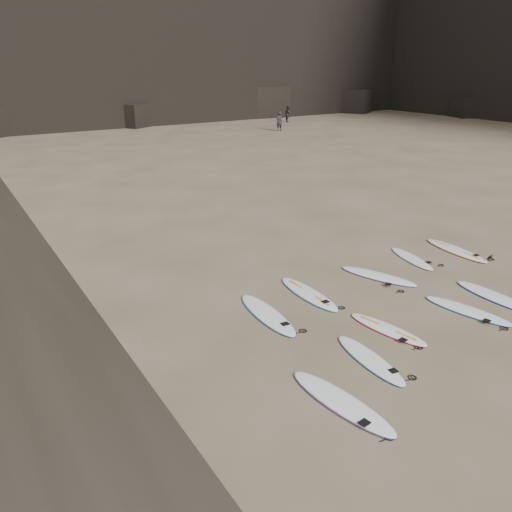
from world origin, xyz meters
The scene contains 13 objects.
ground centered at (0.00, 0.00, 0.00)m, with size 240.00×240.00×0.00m, color #897559.
surfboard_0 centered at (-3.94, -1.20, 0.05)m, with size 0.65×2.71×0.10m, color white.
surfboard_1 centered at (-2.33, -0.38, 0.04)m, with size 0.57×2.36×0.08m, color white.
surfboard_2 centered at (-0.94, 0.40, 0.04)m, with size 0.55×2.28×0.08m, color white.
surfboard_3 centered at (1.72, -0.07, 0.04)m, with size 0.60×2.49×0.09m, color white.
surfboard_4 centered at (3.15, 0.01, 0.05)m, with size 0.64×2.65×0.10m, color white.
surfboard_5 centered at (-3.13, 2.75, 0.05)m, with size 0.66×2.74×0.10m, color white.
surfboard_6 centered at (-1.36, 3.16, 0.05)m, with size 0.64×2.67×0.10m, color white.
surfboard_7 centered at (1.35, 2.98, 0.05)m, with size 0.62×2.58×0.09m, color white.
surfboard_8 centered at (3.46, 3.46, 0.04)m, with size 0.55×2.30×0.08m, color white.
surfboard_9 centered at (5.46, 3.13, 0.05)m, with size 0.66×2.76×0.10m, color white.
person_a centered at (19.05, 33.91, 0.92)m, with size 0.67×0.44×1.84m, color #232228.
person_b centered at (24.28, 39.63, 0.88)m, with size 0.85×0.66×1.75m, color black.
Camera 1 is at (-9.91, -7.33, 6.55)m, focal length 35.00 mm.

